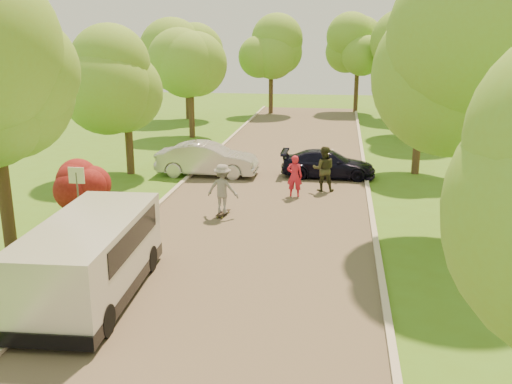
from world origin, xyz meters
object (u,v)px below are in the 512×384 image
Objects in this scene: street_sign at (77,185)px; silver_sedan at (207,159)px; minivan at (91,258)px; person_striped at (295,176)px; person_olive at (324,169)px; skateboarder at (223,189)px; longboard at (223,213)px; dark_sedan at (328,164)px.

street_sign reaches higher than silver_sedan.
silver_sedan is (-0.10, 12.99, -0.30)m from minivan.
person_striped is 1.54m from person_olive.
silver_sedan is at bearing -31.35° from person_striped.
skateboarder is 0.94× the size of person_olive.
person_olive reaches higher than longboard.
minivan is 14.54m from dark_sedan.
skateboarder is at bearing 45.96° from person_olive.
dark_sedan is at bearing -110.51° from skateboarder.
person_striped reaches higher than silver_sedan.
minivan is 3.08× the size of skateboarder.
dark_sedan is 2.25× the size of person_olive.
minivan is (2.60, -4.82, -0.49)m from street_sign.
minivan is 12.99m from silver_sedan.
dark_sedan is at bearing -110.51° from longboard.
silver_sedan is 1.09× the size of dark_sedan.
street_sign reaches higher than minivan.
skateboarder is (-0.00, 0.00, 0.92)m from longboard.
dark_sedan is (5.60, 0.46, -0.15)m from silver_sedan.
dark_sedan is 2.39× the size of skateboarder.
street_sign is at bearing 35.32° from person_olive.
street_sign is 10.10m from person_olive.
longboard is at bearing 72.19° from minivan.
skateboarder reaches higher than dark_sedan.
street_sign is at bearing 162.83° from silver_sedan.
person_striped is at bearing 40.16° from person_olive.
silver_sedan is 5.82m from person_olive.
person_striped is at bearing -120.15° from longboard.
skateboarder is at bearing 26.52° from street_sign.
longboard is at bearing 150.47° from dark_sedan.
minivan is 5.83× the size of longboard.
silver_sedan is 2.45× the size of person_olive.
longboard is (4.47, 2.23, -1.46)m from street_sign.
dark_sedan is 2.50× the size of person_striped.
minivan is at bearing -179.72° from silver_sedan.
silver_sedan is 2.60× the size of skateboarder.
street_sign is 1.26× the size of person_striped.
skateboarder is 5.28m from person_olive.
person_olive reaches higher than person_striped.
dark_sedan is 3.72m from person_striped.
dark_sedan is 7.37m from skateboarder.
person_olive reaches higher than dark_sedan.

